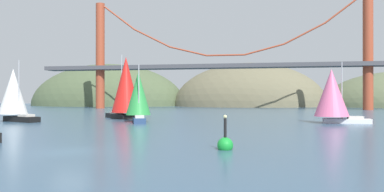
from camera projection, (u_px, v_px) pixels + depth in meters
The scene contains 9 objects.
ground_plane at pixel (70, 152), 26.05m from camera, with size 360.00×360.00×0.00m, color #385670.
headland_left at pixel (108, 106), 169.08m from camera, with size 67.47×44.00×35.56m, color #4C5B3D.
headland_center at pixel (249, 106), 157.60m from camera, with size 60.77×44.00×34.62m, color #6B664C.
suspension_bridge at pixel (225, 61), 119.34m from camera, with size 117.00×6.00×34.04m.
sailboat_pink_spinnaker at pixel (332, 94), 54.57m from camera, with size 7.56×4.87×8.47m.
sailboat_green_sail at pixel (138, 95), 57.09m from camera, with size 4.78×6.91×8.23m.
sailboat_white_mainsail at pixel (14, 94), 58.95m from camera, with size 8.19×5.80×9.08m.
sailboat_red_spinnaker at pixel (125, 87), 65.36m from camera, with size 8.72×8.89×10.80m.
channel_buoy at pixel (225, 144), 27.04m from camera, with size 1.10×1.10×2.64m.
Camera 1 is at (12.89, -24.04, 3.60)m, focal length 36.92 mm.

